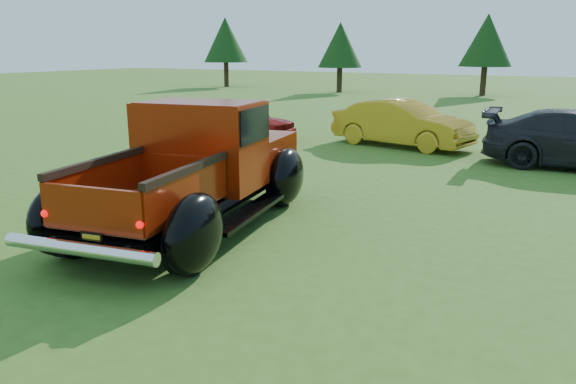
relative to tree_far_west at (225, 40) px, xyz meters
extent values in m
plane|color=#395C1A|center=(22.00, -30.00, -3.52)|extent=(120.00, 120.00, 0.00)
cylinder|color=#332114|center=(0.00, 0.00, -2.58)|extent=(0.36, 0.36, 1.87)
cone|color=black|center=(0.00, 0.00, 0.02)|extent=(3.33, 3.33, 3.33)
cylinder|color=#332114|center=(10.00, -1.00, -2.69)|extent=(0.36, 0.36, 1.66)
cone|color=black|center=(10.00, -1.00, -0.39)|extent=(2.94, 2.94, 2.94)
cylinder|color=#332114|center=(19.00, 1.00, -2.62)|extent=(0.36, 0.36, 1.80)
cone|color=black|center=(19.00, 1.00, -0.12)|extent=(3.20, 3.20, 3.20)
cylinder|color=black|center=(19.35, -31.29, -3.08)|extent=(0.41, 0.91, 0.88)
cylinder|color=black|center=(21.19, -30.98, -3.08)|extent=(0.41, 0.91, 0.88)
cylinder|color=black|center=(18.77, -27.83, -3.08)|extent=(0.41, 0.91, 0.88)
cylinder|color=black|center=(20.61, -27.52, -3.08)|extent=(0.41, 0.91, 0.88)
cube|color=black|center=(19.97, -29.35, -3.02)|extent=(2.37, 5.35, 0.22)
cube|color=maroon|center=(19.67, -27.56, -2.57)|extent=(2.12, 1.94, 0.68)
cube|color=silver|center=(19.53, -26.73, -2.58)|extent=(1.74, 0.36, 0.55)
cube|color=maroon|center=(19.91, -28.97, -2.20)|extent=(2.14, 1.57, 1.43)
cube|color=black|center=(19.91, -28.97, -1.82)|extent=(2.16, 1.47, 0.55)
cube|color=maroon|center=(19.91, -28.97, -1.52)|extent=(2.03, 1.45, 0.09)
cube|color=brown|center=(20.20, -30.70, -2.84)|extent=(1.83, 2.41, 0.05)
cube|color=maroon|center=(19.47, -30.83, -2.55)|extent=(0.42, 2.18, 0.57)
cube|color=maroon|center=(20.93, -30.58, -2.55)|extent=(0.42, 2.18, 0.57)
cube|color=maroon|center=(20.02, -29.62, -2.55)|extent=(1.47, 0.30, 0.57)
cube|color=maroon|center=(20.38, -31.79, -2.55)|extent=(1.47, 0.31, 0.57)
cube|color=black|center=(19.47, -30.83, -2.21)|extent=(0.46, 2.18, 0.10)
cube|color=black|center=(20.93, -30.58, -2.21)|extent=(0.46, 2.18, 0.10)
ellipsoid|color=black|center=(19.24, -31.31, -2.95)|extent=(0.69, 1.23, 0.97)
ellipsoid|color=black|center=(21.30, -30.97, -2.95)|extent=(0.69, 1.23, 0.97)
ellipsoid|color=black|center=(18.66, -27.84, -2.95)|extent=(0.69, 1.23, 0.97)
ellipsoid|color=black|center=(20.72, -27.50, -2.95)|extent=(0.69, 1.23, 0.97)
cube|color=black|center=(18.95, -29.58, -3.16)|extent=(0.73, 2.33, 0.07)
cube|color=black|center=(21.01, -29.23, -3.16)|extent=(0.73, 2.33, 0.07)
cylinder|color=silver|center=(20.43, -32.06, -2.97)|extent=(2.14, 0.53, 0.18)
cube|color=black|center=(20.39, -31.83, -2.91)|extent=(0.33, 0.07, 0.16)
cube|color=gold|center=(20.39, -31.84, -2.91)|extent=(0.26, 0.05, 0.11)
sphere|color=#CC0505|center=(19.69, -31.94, -2.66)|extent=(0.10, 0.10, 0.10)
sphere|color=#CC0505|center=(21.08, -31.70, -2.66)|extent=(0.10, 0.10, 0.10)
imported|color=maroon|center=(15.50, -21.07, -2.91)|extent=(3.60, 1.55, 1.21)
imported|color=#C08919|center=(20.50, -19.94, -2.82)|extent=(4.44, 2.28, 1.39)
camera|label=1|loc=(25.71, -36.40, -0.63)|focal=35.00mm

